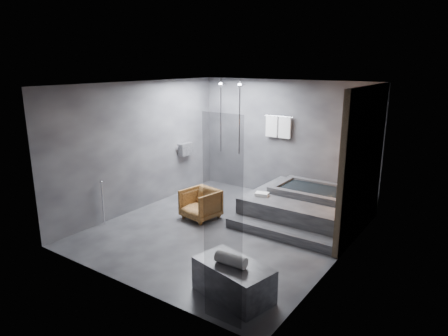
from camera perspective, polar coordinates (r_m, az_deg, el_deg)
The scene contains 7 objects.
room at distance 7.41m, azimuth 3.78°, elevation 3.56°, with size 5.00×5.04×2.82m.
tub_deck at distance 8.57m, azimuth 11.59°, elevation -5.43°, with size 2.20×2.00×0.50m, color #2D2D30.
tub_step at distance 7.64m, azimuth 7.94°, elevation -9.16°, with size 2.20×0.36×0.18m, color #2D2D30.
concrete_bench at distance 5.77m, azimuth 1.34°, elevation -15.69°, with size 1.10×0.61×0.50m, color #2F2F31.
driftwood_chair at distance 8.37m, azimuth -3.37°, elevation -5.16°, with size 0.67×0.69×0.63m, color #4E2F13.
rolled_towel at distance 5.57m, azimuth 1.01°, elevation -12.97°, with size 0.16×0.16×0.45m, color silver.
deck_towel at distance 8.31m, azimuth 5.43°, elevation -3.76°, with size 0.26×0.19×0.07m, color white.
Camera 1 is at (4.13, -5.99, 3.18)m, focal length 32.00 mm.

